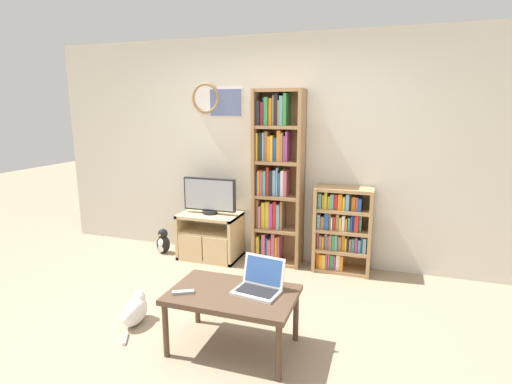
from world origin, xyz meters
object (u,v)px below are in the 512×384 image
television (210,196)px  penguin_figurine (163,242)px  bookshelf_tall (276,179)px  tv_stand (210,236)px  laptop (260,283)px  cat (136,310)px  remote_near_laptop (183,292)px  coffee_table (233,298)px  bookshelf_short (341,229)px

television → penguin_figurine: television is taller
bookshelf_tall → television: bearing=-172.1°
bookshelf_tall → tv_stand: bearing=-170.9°
laptop → cat: size_ratio=0.76×
tv_stand → bookshelf_tall: 1.08m
cat → penguin_figurine: penguin_figurine is taller
bookshelf_tall → cat: 2.07m
remote_near_laptop → coffee_table: bearing=83.9°
laptop → television: bearing=134.4°
coffee_table → remote_near_laptop: remote_near_laptop is taller
cat → penguin_figurine: size_ratio=1.53×
bookshelf_short → penguin_figurine: (-2.17, -0.16, -0.34)m
penguin_figurine → bookshelf_tall: bearing=6.9°
bookshelf_tall → coffee_table: 1.89m
laptop → cat: laptop is taller
television → laptop: bearing=-54.2°
tv_stand → laptop: bearing=-53.9°
television → remote_near_laptop: 1.94m
bookshelf_short → cat: 2.30m
television → penguin_figurine: 0.89m
tv_stand → bookshelf_short: size_ratio=0.75×
bookshelf_tall → penguin_figurine: 1.66m
bookshelf_tall → cat: bookshelf_tall is taller
remote_near_laptop → cat: (-0.58, 0.21, -0.35)m
television → bookshelf_tall: 0.83m
laptop → bookshelf_tall: bearing=110.6°
bookshelf_short → coffee_table: 1.87m
coffee_table → bookshelf_tall: bearing=95.6°
penguin_figurine → cat: bearing=-66.4°
cat → penguin_figurine: 1.68m
cat → laptop: bearing=-4.7°
television → bookshelf_short: (1.54, 0.10, -0.29)m
television → bookshelf_tall: size_ratio=0.33×
laptop → cat: 1.17m
bookshelf_short → remote_near_laptop: bookshelf_short is taller
remote_near_laptop → penguin_figurine: remote_near_laptop is taller
penguin_figurine → tv_stand: bearing=4.3°
remote_near_laptop → cat: 0.71m
television → bookshelf_tall: (0.78, 0.11, 0.24)m
laptop → remote_near_laptop: size_ratio=2.27×
tv_stand → cat: bearing=-88.4°
tv_stand → bookshelf_short: bookshelf_short is taller
bookshelf_tall → laptop: size_ratio=5.45×
remote_near_laptop → penguin_figurine: bearing=-172.5°
television → coffee_table: 1.96m
television → penguin_figurine: (-0.63, -0.06, -0.63)m
tv_stand → coffee_table: 1.92m
laptop → remote_near_laptop: bearing=-148.1°
bookshelf_tall → coffee_table: bookshelf_tall is taller
television → cat: 1.73m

